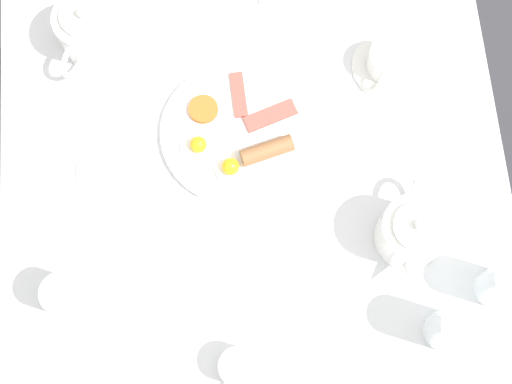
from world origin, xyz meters
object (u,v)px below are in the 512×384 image
(wine_glass_spare, at_px, (504,285))
(breakfast_plate, at_px, (236,135))
(teacup_with_saucer_left, at_px, (389,62))
(creamer_jug, at_px, (238,367))
(teapot_far, at_px, (412,231))
(water_glass_short, at_px, (68,297))
(teapot_near, at_px, (89,30))
(water_glass_tall, at_px, (452,329))
(fork_by_plate, at_px, (80,170))

(wine_glass_spare, bearing_deg, breakfast_plate, -126.95)
(teacup_with_saucer_left, relative_size, creamer_jug, 1.52)
(teapot_far, distance_m, wine_glass_spare, 0.17)
(water_glass_short, bearing_deg, teapot_near, 174.55)
(breakfast_plate, relative_size, teacup_with_saucer_left, 2.07)
(teacup_with_saucer_left, height_order, water_glass_tall, water_glass_tall)
(teacup_with_saucer_left, height_order, wine_glass_spare, wine_glass_spare)
(teacup_with_saucer_left, bearing_deg, teapot_far, -1.56)
(teacup_with_saucer_left, xyz_separation_m, creamer_jug, (0.53, -0.33, 0.00))
(teacup_with_saucer_left, distance_m, fork_by_plate, 0.61)
(breakfast_plate, relative_size, water_glass_short, 2.61)
(teapot_far, xyz_separation_m, fork_by_plate, (-0.18, -0.58, -0.05))
(teapot_near, height_order, water_glass_tall, water_glass_tall)
(teacup_with_saucer_left, xyz_separation_m, wine_glass_spare, (0.44, 0.13, 0.03))
(breakfast_plate, distance_m, water_glass_short, 0.41)
(breakfast_plate, xyz_separation_m, fork_by_plate, (0.04, -0.29, -0.01))
(water_glass_tall, bearing_deg, creamer_jug, -85.14)
(teapot_far, height_order, creamer_jug, teapot_far)
(water_glass_tall, xyz_separation_m, creamer_jug, (0.03, -0.36, -0.04))
(water_glass_short, relative_size, creamer_jug, 1.21)
(teapot_far, relative_size, teacup_with_saucer_left, 1.51)
(wine_glass_spare, bearing_deg, teapot_near, -128.15)
(teapot_far, height_order, water_glass_tall, water_glass_tall)
(teapot_far, relative_size, water_glass_tall, 1.56)
(breakfast_plate, height_order, teacup_with_saucer_left, teacup_with_saucer_left)
(breakfast_plate, relative_size, wine_glass_spare, 2.37)
(water_glass_short, distance_m, fork_by_plate, 0.24)
(water_glass_short, height_order, wine_glass_spare, wine_glass_spare)
(fork_by_plate, bearing_deg, water_glass_tall, 60.77)
(teacup_with_saucer_left, relative_size, wine_glass_spare, 1.14)
(wine_glass_spare, bearing_deg, teapot_far, -127.07)
(teacup_with_saucer_left, height_order, fork_by_plate, teacup_with_saucer_left)
(creamer_jug, bearing_deg, breakfast_plate, 176.11)
(breakfast_plate, distance_m, teapot_near, 0.34)
(breakfast_plate, distance_m, water_glass_tall, 0.51)
(teacup_with_saucer_left, bearing_deg, fork_by_plate, -75.19)
(water_glass_tall, height_order, water_glass_short, water_glass_tall)
(wine_glass_spare, relative_size, creamer_jug, 1.33)
(water_glass_short, bearing_deg, breakfast_plate, 132.43)
(teacup_with_saucer_left, height_order, water_glass_short, water_glass_short)
(water_glass_tall, bearing_deg, teapot_near, -135.90)
(breakfast_plate, xyz_separation_m, teapot_far, (0.22, 0.29, 0.04))
(water_glass_short, xyz_separation_m, fork_by_plate, (-0.24, 0.01, -0.05))
(teapot_far, xyz_separation_m, teacup_with_saucer_left, (-0.33, 0.01, -0.03))
(water_glass_tall, bearing_deg, teapot_far, -167.10)
(teapot_far, bearing_deg, teacup_with_saucer_left, -167.89)
(wine_glass_spare, bearing_deg, teacup_with_saucer_left, -163.35)
(breakfast_plate, xyz_separation_m, teacup_with_saucer_left, (-0.11, 0.30, 0.02))
(water_glass_short, bearing_deg, teapot_far, 95.85)
(teapot_far, relative_size, fork_by_plate, 1.12)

